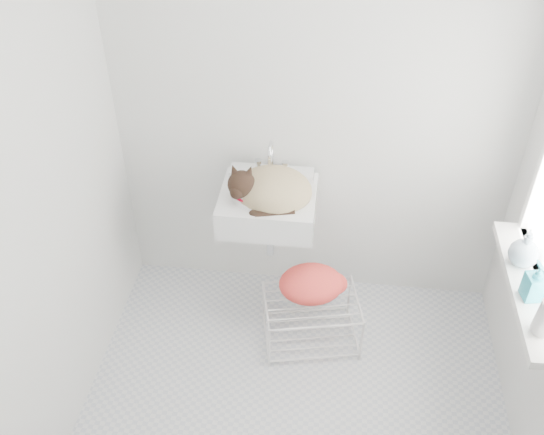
# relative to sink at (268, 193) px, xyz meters

# --- Properties ---
(floor) EXTENTS (2.20, 2.00, 0.02)m
(floor) POSITION_rel_sink_xyz_m (0.22, -0.74, -0.85)
(floor) COLOR silver
(floor) RESTS_ON ground
(back_wall) EXTENTS (2.20, 0.02, 2.50)m
(back_wall) POSITION_rel_sink_xyz_m (0.22, 0.26, 0.40)
(back_wall) COLOR silver
(back_wall) RESTS_ON ground
(left_wall) EXTENTS (0.02, 2.00, 2.50)m
(left_wall) POSITION_rel_sink_xyz_m (-0.88, -0.74, 0.40)
(left_wall) COLOR silver
(left_wall) RESTS_ON ground
(windowsill) EXTENTS (0.16, 0.88, 0.04)m
(windowsill) POSITION_rel_sink_xyz_m (1.23, -0.54, -0.02)
(windowsill) COLOR white
(windowsill) RESTS_ON right_wall
(sink) EXTENTS (0.51, 0.45, 0.20)m
(sink) POSITION_rel_sink_xyz_m (0.00, 0.00, 0.00)
(sink) COLOR white
(sink) RESTS_ON back_wall
(faucet) EXTENTS (0.19, 0.13, 0.19)m
(faucet) POSITION_rel_sink_xyz_m (0.00, 0.18, 0.14)
(faucet) COLOR silver
(faucet) RESTS_ON sink
(cat) EXTENTS (0.43, 0.35, 0.27)m
(cat) POSITION_rel_sink_xyz_m (0.01, -0.02, 0.04)
(cat) COLOR tan
(cat) RESTS_ON sink
(wire_rack) EXTENTS (0.57, 0.46, 0.31)m
(wire_rack) POSITION_rel_sink_xyz_m (0.27, -0.23, -0.70)
(wire_rack) COLOR silver
(wire_rack) RESTS_ON floor
(towel) EXTENTS (0.41, 0.34, 0.15)m
(towel) POSITION_rel_sink_xyz_m (0.26, -0.18, -0.51)
(towel) COLOR #E0462A
(towel) RESTS_ON wire_rack
(bottle_a) EXTENTS (0.09, 0.09, 0.20)m
(bottle_a) POSITION_rel_sink_xyz_m (1.22, -0.82, 0.00)
(bottle_a) COLOR white
(bottle_a) RESTS_ON windowsill
(bottle_b) EXTENTS (0.10, 0.10, 0.18)m
(bottle_b) POSITION_rel_sink_xyz_m (1.22, -0.62, 0.00)
(bottle_b) COLOR teal
(bottle_b) RESTS_ON windowsill
(bottle_c) EXTENTS (0.17, 0.17, 0.18)m
(bottle_c) POSITION_rel_sink_xyz_m (1.22, -0.40, 0.00)
(bottle_c) COLOR #9EB3C5
(bottle_c) RESTS_ON windowsill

